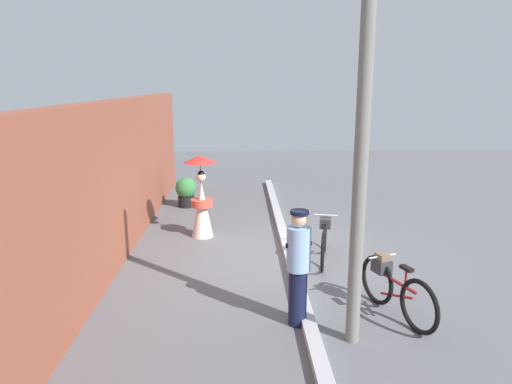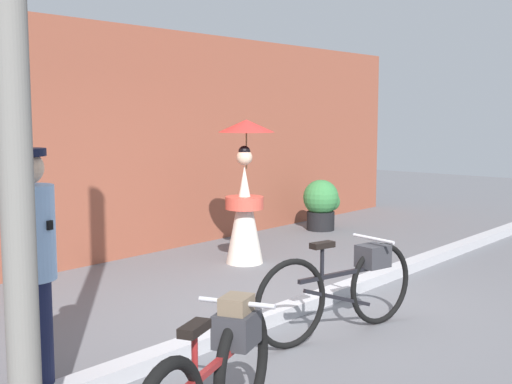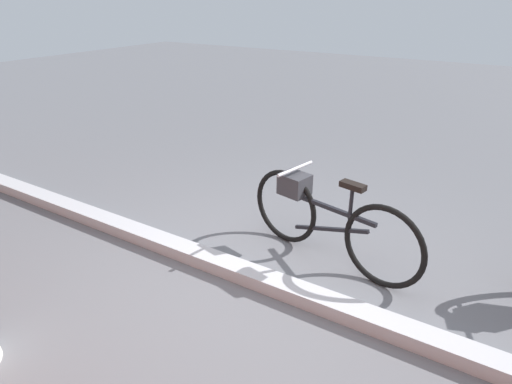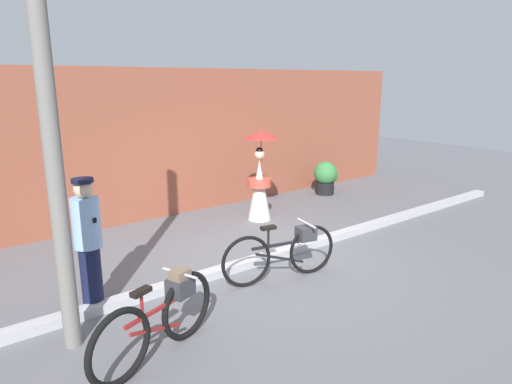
{
  "view_description": "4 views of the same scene",
  "coord_description": "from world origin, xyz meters",
  "px_view_note": "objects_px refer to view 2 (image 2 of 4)",
  "views": [
    {
      "loc": [
        -8.72,
        0.94,
        3.37
      ],
      "look_at": [
        0.25,
        0.65,
        1.28
      ],
      "focal_mm": 32.57,
      "sensor_mm": 36.0,
      "label": 1
    },
    {
      "loc": [
        -4.93,
        -3.75,
        1.92
      ],
      "look_at": [
        0.25,
        0.7,
        1.11
      ],
      "focal_mm": 46.43,
      "sensor_mm": 36.0,
      "label": 2
    },
    {
      "loc": [
        -1.48,
        2.61,
        2.28
      ],
      "look_at": [
        0.03,
        0.18,
        0.97
      ],
      "focal_mm": 30.4,
      "sensor_mm": 36.0,
      "label": 3
    },
    {
      "loc": [
        -4.24,
        -5.25,
        2.84
      ],
      "look_at": [
        0.21,
        0.49,
        1.02
      ],
      "focal_mm": 31.65,
      "sensor_mm": 36.0,
      "label": 4
    }
  ],
  "objects_px": {
    "bicycle_far_side": "(344,286)",
    "bicycle_near_officer": "(214,384)",
    "person_with_parasol": "(245,194)",
    "person_officer": "(30,268)",
    "potted_plant_by_door": "(322,203)",
    "utility_pole": "(9,19)"
  },
  "relations": [
    {
      "from": "person_with_parasol",
      "to": "utility_pole",
      "type": "height_order",
      "value": "utility_pole"
    },
    {
      "from": "utility_pole",
      "to": "bicycle_near_officer",
      "type": "bearing_deg",
      "value": -48.63
    },
    {
      "from": "potted_plant_by_door",
      "to": "utility_pole",
      "type": "bearing_deg",
      "value": -157.08
    },
    {
      "from": "bicycle_near_officer",
      "to": "person_with_parasol",
      "type": "height_order",
      "value": "person_with_parasol"
    },
    {
      "from": "bicycle_near_officer",
      "to": "utility_pole",
      "type": "xyz_separation_m",
      "value": [
        -0.68,
        0.77,
        1.96
      ]
    },
    {
      "from": "bicycle_near_officer",
      "to": "potted_plant_by_door",
      "type": "distance_m",
      "value": 7.47
    },
    {
      "from": "bicycle_near_officer",
      "to": "bicycle_far_side",
      "type": "xyz_separation_m",
      "value": [
        2.27,
        0.64,
        -0.01
      ]
    },
    {
      "from": "person_officer",
      "to": "utility_pole",
      "type": "distance_m",
      "value": 1.71
    },
    {
      "from": "person_officer",
      "to": "potted_plant_by_door",
      "type": "relative_size",
      "value": 2.03
    },
    {
      "from": "person_with_parasol",
      "to": "person_officer",
      "type": "bearing_deg",
      "value": -157.34
    },
    {
      "from": "bicycle_near_officer",
      "to": "bicycle_far_side",
      "type": "bearing_deg",
      "value": 15.7
    },
    {
      "from": "bicycle_near_officer",
      "to": "potted_plant_by_door",
      "type": "height_order",
      "value": "bicycle_near_officer"
    },
    {
      "from": "bicycle_near_officer",
      "to": "utility_pole",
      "type": "bearing_deg",
      "value": 131.37
    },
    {
      "from": "person_with_parasol",
      "to": "potted_plant_by_door",
      "type": "height_order",
      "value": "person_with_parasol"
    },
    {
      "from": "bicycle_near_officer",
      "to": "potted_plant_by_door",
      "type": "bearing_deg",
      "value": 30.45
    },
    {
      "from": "bicycle_far_side",
      "to": "bicycle_near_officer",
      "type": "bearing_deg",
      "value": -164.3
    },
    {
      "from": "bicycle_far_side",
      "to": "person_officer",
      "type": "xyz_separation_m",
      "value": [
        -2.5,
        0.82,
        0.48
      ]
    },
    {
      "from": "bicycle_far_side",
      "to": "utility_pole",
      "type": "bearing_deg",
      "value": 177.37
    },
    {
      "from": "bicycle_far_side",
      "to": "utility_pole",
      "type": "relative_size",
      "value": 0.37
    },
    {
      "from": "person_officer",
      "to": "utility_pole",
      "type": "bearing_deg",
      "value": -123.72
    },
    {
      "from": "person_officer",
      "to": "utility_pole",
      "type": "relative_size",
      "value": 0.35
    },
    {
      "from": "utility_pole",
      "to": "person_with_parasol",
      "type": "bearing_deg",
      "value": 27.84
    }
  ]
}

